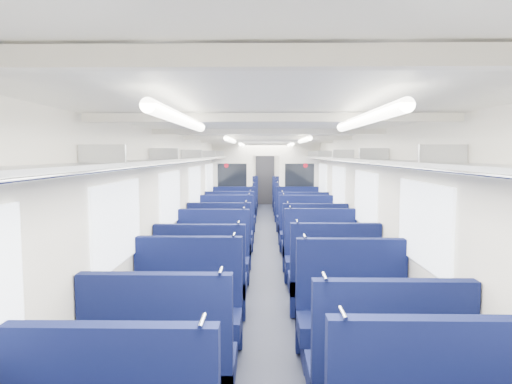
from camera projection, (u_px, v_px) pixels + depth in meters
name	position (u px, v px, depth m)	size (l,w,h in m)	color
floor	(266.00, 252.00, 9.36)	(2.80, 18.00, 0.01)	black
ceiling	(266.00, 139.00, 9.16)	(2.80, 18.00, 0.01)	white
wall_left	(199.00, 196.00, 9.28)	(0.02, 18.00, 2.35)	silver
dado_left	(200.00, 236.00, 9.35)	(0.03, 17.90, 0.70)	#101537
wall_right	(334.00, 196.00, 9.24)	(0.02, 18.00, 2.35)	silver
dado_right	(333.00, 236.00, 9.31)	(0.03, 17.90, 0.70)	#101537
wall_far	(265.00, 175.00, 18.23)	(2.80, 0.02, 2.35)	silver
luggage_rack_left	(207.00, 158.00, 9.21)	(0.36, 17.40, 0.18)	#B2B5BA
luggage_rack_right	(326.00, 158.00, 9.17)	(0.36, 17.40, 0.18)	#B2B5BA
windows	(266.00, 186.00, 8.78)	(2.78, 15.60, 0.75)	white
ceiling_fittings	(266.00, 142.00, 8.90)	(2.70, 16.06, 0.11)	silver
end_door	(265.00, 180.00, 18.18)	(0.75, 0.06, 2.00)	black
bulkhead	(266.00, 185.00, 11.70)	(2.80, 0.10, 2.35)	silver
seat_4	(162.00, 374.00, 3.41)	(1.11, 0.61, 1.24)	#0D1542
seat_6	(187.00, 320.00, 4.53)	(1.11, 0.61, 1.24)	#0D1542
seat_7	(353.00, 324.00, 4.42)	(1.11, 0.61, 1.24)	#0D1542
seat_8	(202.00, 287.00, 5.63)	(1.11, 0.61, 1.24)	#0D1542
seat_9	(333.00, 285.00, 5.72)	(1.11, 0.61, 1.24)	#0D1542
seat_10	(213.00, 264.00, 6.81)	(1.11, 0.61, 1.24)	#0D1542
seat_11	(321.00, 263.00, 6.88)	(1.11, 0.61, 1.24)	#0D1542
seat_12	(220.00, 247.00, 8.02)	(1.11, 0.61, 1.24)	#0D1542
seat_13	(314.00, 249.00, 7.87)	(1.11, 0.61, 1.24)	#0D1542
seat_14	(226.00, 236.00, 9.17)	(1.11, 0.61, 1.24)	#0D1542
seat_15	(307.00, 236.00, 9.13)	(1.11, 0.61, 1.24)	#0D1542
seat_16	(230.00, 226.00, 10.37)	(1.11, 0.61, 1.24)	#0D1542
seat_17	(303.00, 228.00, 10.16)	(1.11, 0.61, 1.24)	#0D1542
seat_18	(233.00, 219.00, 11.51)	(1.11, 0.61, 1.24)	#0D1542
seat_19	(298.00, 219.00, 11.51)	(1.11, 0.61, 1.24)	#0D1542
seat_20	(238.00, 210.00, 13.35)	(1.11, 0.61, 1.24)	#0D1542
seat_21	(293.00, 209.00, 13.49)	(1.11, 0.61, 1.24)	#0D1542
seat_22	(240.00, 205.00, 14.62)	(1.11, 0.61, 1.24)	#0D1542
seat_23	(291.00, 205.00, 14.55)	(1.11, 0.61, 1.24)	#0D1542
seat_24	(242.00, 201.00, 15.77)	(1.11, 0.61, 1.24)	#0D1542
seat_25	(289.00, 201.00, 15.82)	(1.11, 0.61, 1.24)	#0D1542
seat_26	(243.00, 198.00, 16.97)	(1.11, 0.61, 1.24)	#0D1542
seat_27	(287.00, 198.00, 16.84)	(1.11, 0.61, 1.24)	#0D1542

